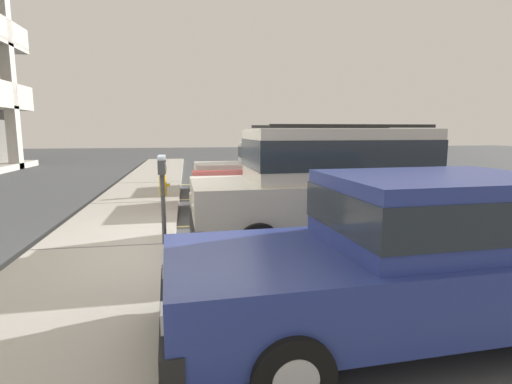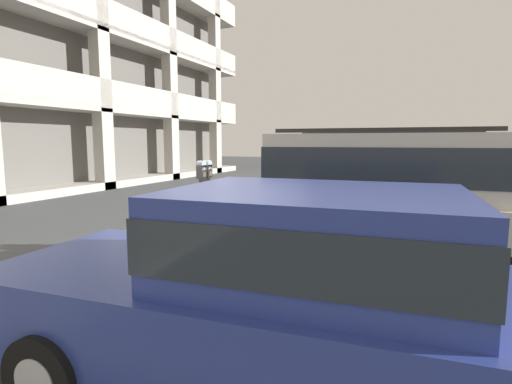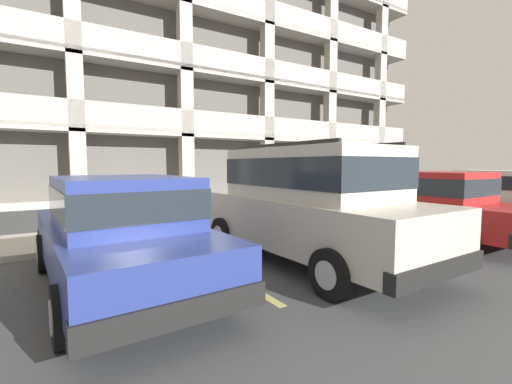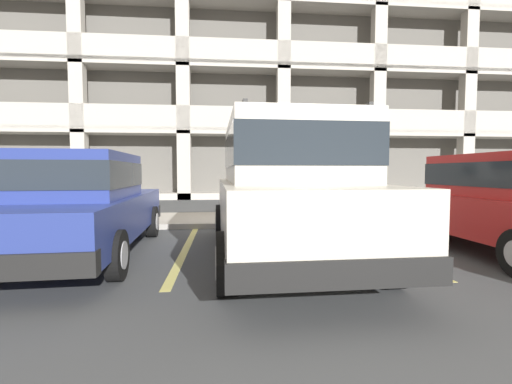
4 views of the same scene
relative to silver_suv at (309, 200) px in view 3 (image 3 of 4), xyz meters
The scene contains 10 objects.
ground_plane 2.73m from the silver_suv, 87.48° to the left, with size 80.00×80.00×0.10m.
sidewalk 3.91m from the silver_suv, 88.35° to the left, with size 40.00×2.20×0.12m.
parking_stall_lines 2.31m from the silver_suv, 31.84° to the left, with size 13.11×4.80×0.01m.
silver_suv is the anchor object (origin of this frame).
red_sedan 3.06m from the silver_suv, behind, with size 2.00×4.56×1.54m.
dark_hatchback 3.45m from the silver_suv, ahead, with size 1.90×4.51×1.54m.
blue_coupe 6.57m from the silver_suv, ahead, with size 1.91×4.52×1.54m.
parking_meter_near 2.83m from the silver_suv, 87.94° to the left, with size 0.35×0.12×1.44m.
parking_garage 18.13m from the silver_suv, 83.30° to the left, with size 32.00×10.00×19.25m.
fire_hydrant 6.00m from the silver_suv, 31.57° to the left, with size 0.30×0.30×0.70m.
Camera 3 is at (-3.99, -6.98, 1.69)m, focal length 24.00 mm.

